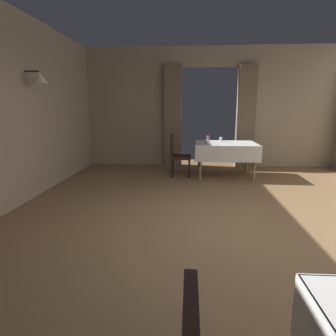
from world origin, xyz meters
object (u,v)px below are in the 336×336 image
Objects in this scene: glass_mid_b at (221,139)px; dining_table_mid at (225,148)px; chair_mid_left at (177,153)px; flower_vase_mid at (208,139)px.

dining_table_mid is at bearing -79.46° from glass_mid_b.
dining_table_mid is 1.46× the size of chair_mid_left.
chair_mid_left reaches higher than dining_table_mid.
chair_mid_left is 9.86× the size of glass_mid_b.
glass_mid_b is at bearing 23.31° from chair_mid_left.
flower_vase_mid is (0.66, -0.13, 0.33)m from chair_mid_left.
flower_vase_mid is 0.65m from glass_mid_b.
chair_mid_left is at bearing -176.25° from dining_table_mid.
dining_table_mid is 14.35× the size of glass_mid_b.
glass_mid_b is (0.33, 0.56, -0.05)m from flower_vase_mid.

